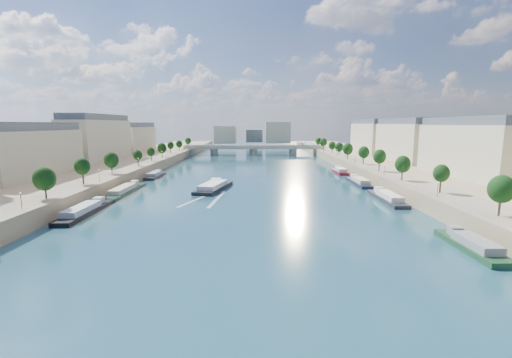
{
  "coord_description": "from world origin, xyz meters",
  "views": [
    {
      "loc": [
        2.44,
        -47.77,
        24.91
      ],
      "look_at": [
        2.25,
        75.97,
        5.0
      ],
      "focal_mm": 24.0,
      "sensor_mm": 36.0,
      "label": 1
    }
  ],
  "objects": [
    {
      "name": "moored_barges_left",
      "position": [
        -45.5,
        51.33,
        0.84
      ],
      "size": [
        5.0,
        158.82,
        3.6
      ],
      "color": "#1A2439",
      "rests_on": "ground"
    },
    {
      "name": "trees_right",
      "position": [
        55.0,
        110.0,
        10.48
      ],
      "size": [
        4.8,
        268.8,
        8.26
      ],
      "color": "#382B1E",
      "rests_on": "ground"
    },
    {
      "name": "buildings_left",
      "position": [
        -85.0,
        112.0,
        16.45
      ],
      "size": [
        16.0,
        226.0,
        23.2
      ],
      "color": "beige",
      "rests_on": "ground"
    },
    {
      "name": "quay_left",
      "position": [
        -72.0,
        100.0,
        2.5
      ],
      "size": [
        44.0,
        520.0,
        5.0
      ],
      "primitive_type": "cube",
      "color": "#9E8460",
      "rests_on": "ground"
    },
    {
      "name": "wake",
      "position": [
        -14.08,
        64.84,
        0.02
      ],
      "size": [
        13.1,
        26.0,
        0.04
      ],
      "color": "silver",
      "rests_on": "ground"
    },
    {
      "name": "skyline",
      "position": [
        3.19,
        319.52,
        14.66
      ],
      "size": [
        79.0,
        42.0,
        22.0
      ],
      "color": "beige",
      "rests_on": "ground"
    },
    {
      "name": "pave_right",
      "position": [
        57.0,
        100.0,
        5.05
      ],
      "size": [
        14.0,
        520.0,
        0.1
      ],
      "primitive_type": "cube",
      "color": "gray",
      "rests_on": "quay_right"
    },
    {
      "name": "lamps_right",
      "position": [
        52.5,
        105.0,
        7.78
      ],
      "size": [
        0.36,
        200.36,
        4.28
      ],
      "color": "black",
      "rests_on": "ground"
    },
    {
      "name": "tour_barge",
      "position": [
        -14.08,
        81.48,
        0.96
      ],
      "size": [
        12.94,
        27.22,
        3.67
      ],
      "rotation": [
        0.0,
        0.0,
        -0.22
      ],
      "color": "black",
      "rests_on": "ground"
    },
    {
      "name": "lamps_left",
      "position": [
        -52.5,
        90.0,
        7.78
      ],
      "size": [
        0.36,
        200.36,
        4.28
      ],
      "color": "black",
      "rests_on": "ground"
    },
    {
      "name": "pave_left",
      "position": [
        -57.0,
        100.0,
        5.05
      ],
      "size": [
        14.0,
        520.0,
        0.1
      ],
      "primitive_type": "cube",
      "color": "gray",
      "rests_on": "quay_left"
    },
    {
      "name": "bridge",
      "position": [
        0.0,
        230.08,
        5.08
      ],
      "size": [
        112.0,
        12.0,
        8.15
      ],
      "color": "#C1B79E",
      "rests_on": "ground"
    },
    {
      "name": "moored_barges_right",
      "position": [
        45.5,
        53.92,
        0.84
      ],
      "size": [
        5.0,
        163.46,
        3.6
      ],
      "color": "black",
      "rests_on": "ground"
    },
    {
      "name": "ground",
      "position": [
        0.0,
        100.0,
        0.0
      ],
      "size": [
        700.0,
        700.0,
        0.0
      ],
      "primitive_type": "plane",
      "color": "#0E2A3E",
      "rests_on": "ground"
    },
    {
      "name": "quay_right",
      "position": [
        72.0,
        100.0,
        2.5
      ],
      "size": [
        44.0,
        520.0,
        5.0
      ],
      "primitive_type": "cube",
      "color": "#9E8460",
      "rests_on": "ground"
    },
    {
      "name": "buildings_right",
      "position": [
        85.0,
        112.0,
        16.45
      ],
      "size": [
        16.0,
        226.0,
        23.2
      ],
      "color": "beige",
      "rests_on": "ground"
    },
    {
      "name": "trees_left",
      "position": [
        -55.0,
        102.0,
        10.48
      ],
      "size": [
        4.8,
        268.8,
        8.26
      ],
      "color": "#382B1E",
      "rests_on": "ground"
    }
  ]
}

